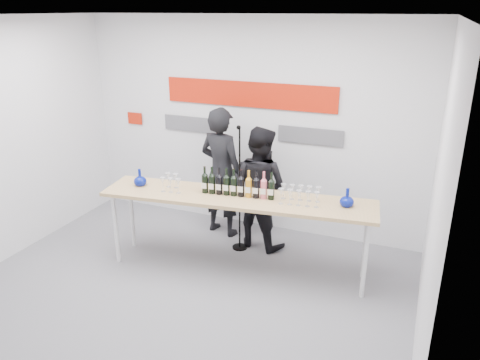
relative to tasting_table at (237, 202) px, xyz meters
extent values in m
plane|color=slate|center=(-0.37, -0.68, -0.90)|extent=(5.00, 5.00, 0.00)
cube|color=silver|center=(-0.37, 1.32, 0.60)|extent=(5.00, 0.04, 3.00)
cube|color=#BC1C08|center=(-0.37, 1.29, 1.05)|extent=(2.50, 0.02, 0.35)
cube|color=#59595E|center=(-1.27, 1.29, 0.55)|extent=(0.90, 0.02, 0.22)
cube|color=#59595E|center=(0.53, 1.29, 0.55)|extent=(0.90, 0.02, 0.22)
cube|color=#BC1C08|center=(-2.27, 1.29, 0.55)|extent=(0.25, 0.02, 0.18)
cube|color=tan|center=(0.00, 0.00, 0.05)|extent=(3.31, 1.06, 0.04)
cylinder|color=silver|center=(-1.48, -0.41, -0.44)|extent=(0.05, 0.05, 0.93)
cylinder|color=silver|center=(1.53, -0.02, -0.44)|extent=(0.05, 0.05, 0.93)
cylinder|color=silver|center=(-1.53, 0.02, -0.44)|extent=(0.05, 0.05, 0.93)
cylinder|color=silver|center=(1.48, 0.41, -0.44)|extent=(0.05, 0.05, 0.93)
imported|color=black|center=(-0.60, 0.87, 0.01)|extent=(0.75, 0.57, 1.83)
imported|color=black|center=(0.01, 0.74, -0.07)|extent=(0.92, 0.78, 1.66)
cylinder|color=black|center=(-0.18, 0.51, -0.89)|extent=(0.20, 0.20, 0.02)
cylinder|color=black|center=(-0.18, 0.51, -0.07)|extent=(0.02, 0.02, 1.67)
sphere|color=black|center=(-0.18, 0.48, 0.78)|extent=(0.06, 0.06, 0.06)
camera|label=1|loc=(1.99, -4.71, 2.16)|focal=35.00mm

